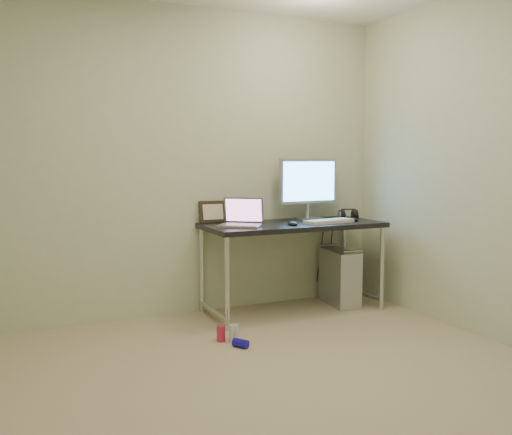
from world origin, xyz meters
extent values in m
plane|color=tan|center=(0.00, 0.00, 0.00)|extent=(3.50, 3.50, 0.00)
cube|color=beige|center=(0.00, 1.75, 1.25)|extent=(3.50, 0.02, 2.50)
cube|color=black|center=(0.83, 1.42, 0.73)|extent=(1.49, 0.65, 0.04)
cylinder|color=silver|center=(0.12, 1.14, 0.35)|extent=(0.04, 0.04, 0.71)
cylinder|color=silver|center=(0.12, 1.71, 0.35)|extent=(0.04, 0.04, 0.71)
cylinder|color=silver|center=(1.53, 1.14, 0.35)|extent=(0.04, 0.04, 0.71)
cylinder|color=silver|center=(1.53, 1.71, 0.35)|extent=(0.04, 0.04, 0.71)
cylinder|color=silver|center=(0.12, 1.42, 0.08)|extent=(0.04, 0.57, 0.04)
cylinder|color=silver|center=(1.53, 1.42, 0.08)|extent=(0.04, 0.57, 0.04)
cube|color=#ABABB0|center=(1.31, 1.45, 0.24)|extent=(0.26, 0.49, 0.48)
cylinder|color=#9F9EA4|center=(1.31, 1.25, 0.50)|extent=(0.17, 0.05, 0.02)
cylinder|color=#9F9EA4|center=(1.31, 1.64, 0.50)|extent=(0.17, 0.05, 0.02)
cylinder|color=black|center=(1.26, 1.70, 0.40)|extent=(0.01, 0.16, 0.69)
cylinder|color=black|center=(1.35, 1.68, 0.38)|extent=(0.02, 0.11, 0.71)
cylinder|color=#C12446|center=(-0.02, 0.92, 0.06)|extent=(0.08, 0.08, 0.11)
cylinder|color=silver|center=(0.06, 0.88, 0.06)|extent=(0.08, 0.08, 0.12)
cylinder|color=#160EAF|center=(0.06, 0.74, 0.03)|extent=(0.11, 0.12, 0.06)
cube|color=#9F9EA4|center=(0.32, 1.35, 0.76)|extent=(0.40, 0.38, 0.02)
cube|color=slate|center=(0.32, 1.35, 0.77)|extent=(0.34, 0.32, 0.00)
cube|color=gray|center=(0.39, 1.46, 0.87)|extent=(0.29, 0.23, 0.21)
cube|color=#784C6C|center=(0.39, 1.45, 0.87)|extent=(0.25, 0.20, 0.18)
cube|color=#9F9EA4|center=(1.08, 1.60, 0.76)|extent=(0.23, 0.17, 0.02)
cylinder|color=#9F9EA4|center=(1.08, 1.62, 0.83)|extent=(0.04, 0.04, 0.12)
cube|color=#9F9EA4|center=(1.08, 1.61, 1.09)|extent=(0.57, 0.06, 0.39)
cube|color=#458FDA|center=(1.08, 1.59, 1.09)|extent=(0.52, 0.03, 0.34)
cube|color=silver|center=(1.10, 1.29, 0.76)|extent=(0.46, 0.22, 0.03)
ellipsoid|color=black|center=(1.36, 1.32, 0.77)|extent=(0.09, 0.13, 0.04)
ellipsoid|color=black|center=(0.74, 1.27, 0.77)|extent=(0.09, 0.13, 0.04)
cylinder|color=black|center=(1.38, 1.52, 0.78)|extent=(0.06, 0.11, 0.10)
cylinder|color=black|center=(1.50, 1.52, 0.78)|extent=(0.06, 0.11, 0.10)
cube|color=black|center=(1.44, 1.52, 0.83)|extent=(0.13, 0.05, 0.01)
cube|color=black|center=(0.22, 1.71, 0.84)|extent=(0.23, 0.07, 0.18)
cylinder|color=silver|center=(0.45, 1.72, 0.79)|extent=(0.01, 0.01, 0.08)
cylinder|color=silver|center=(0.45, 1.72, 0.84)|extent=(0.04, 0.03, 0.04)
camera|label=1|loc=(-1.43, -2.73, 1.29)|focal=40.00mm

